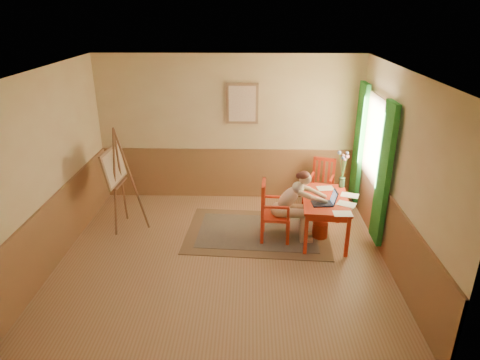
{
  "coord_description": "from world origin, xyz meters",
  "views": [
    {
      "loc": [
        0.4,
        -5.54,
        3.59
      ],
      "look_at": [
        0.25,
        0.55,
        1.05
      ],
      "focal_mm": 31.47,
      "sensor_mm": 36.0,
      "label": 1
    }
  ],
  "objects_px": {
    "chair_back": "(322,184)",
    "figure": "(293,203)",
    "chair_left": "(273,211)",
    "laptop": "(326,201)",
    "table": "(325,203)",
    "easel": "(116,170)"
  },
  "relations": [
    {
      "from": "table",
      "to": "laptop",
      "type": "distance_m",
      "value": 0.26
    },
    {
      "from": "chair_left",
      "to": "laptop",
      "type": "bearing_deg",
      "value": -10.94
    },
    {
      "from": "table",
      "to": "chair_back",
      "type": "bearing_deg",
      "value": 83.42
    },
    {
      "from": "chair_left",
      "to": "easel",
      "type": "xyz_separation_m",
      "value": [
        -2.6,
        0.35,
        0.56
      ]
    },
    {
      "from": "chair_back",
      "to": "laptop",
      "type": "relative_size",
      "value": 2.43
    },
    {
      "from": "chair_left",
      "to": "chair_back",
      "type": "bearing_deg",
      "value": 51.12
    },
    {
      "from": "figure",
      "to": "laptop",
      "type": "height_order",
      "value": "figure"
    },
    {
      "from": "figure",
      "to": "laptop",
      "type": "relative_size",
      "value": 3.11
    },
    {
      "from": "figure",
      "to": "laptop",
      "type": "bearing_deg",
      "value": -16.34
    },
    {
      "from": "chair_back",
      "to": "figure",
      "type": "xyz_separation_m",
      "value": [
        -0.66,
        -1.23,
        0.19
      ]
    },
    {
      "from": "chair_left",
      "to": "figure",
      "type": "height_order",
      "value": "figure"
    },
    {
      "from": "chair_back",
      "to": "figure",
      "type": "bearing_deg",
      "value": -118.01
    },
    {
      "from": "easel",
      "to": "chair_back",
      "type": "bearing_deg",
      "value": 13.65
    },
    {
      "from": "table",
      "to": "laptop",
      "type": "height_order",
      "value": "laptop"
    },
    {
      "from": "chair_back",
      "to": "table",
      "type": "bearing_deg",
      "value": -96.58
    },
    {
      "from": "chair_left",
      "to": "easel",
      "type": "height_order",
      "value": "easel"
    },
    {
      "from": "table",
      "to": "figure",
      "type": "distance_m",
      "value": 0.53
    },
    {
      "from": "laptop",
      "to": "table",
      "type": "bearing_deg",
      "value": 81.63
    },
    {
      "from": "table",
      "to": "laptop",
      "type": "relative_size",
      "value": 3.21
    },
    {
      "from": "table",
      "to": "chair_back",
      "type": "height_order",
      "value": "chair_back"
    },
    {
      "from": "laptop",
      "to": "chair_back",
      "type": "bearing_deg",
      "value": 83.14
    },
    {
      "from": "figure",
      "to": "laptop",
      "type": "distance_m",
      "value": 0.52
    }
  ]
}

